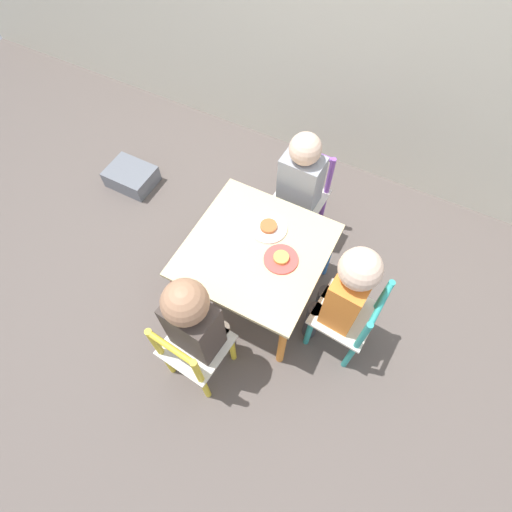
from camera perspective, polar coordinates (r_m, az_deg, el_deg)
The scene contains 11 objects.
ground_plane at distance 2.17m, azimuth 0.00°, elevation -4.97°, with size 6.00×6.00×0.00m, color #5B514C.
kids_table at distance 1.84m, azimuth 0.00°, elevation 0.12°, with size 0.62×0.62×0.43m.
chair_teal at distance 1.86m, azimuth 13.07°, elevation -8.67°, with size 0.28×0.28×0.53m.
chair_purple at distance 2.19m, azimuth 6.48°, elevation 8.31°, with size 0.27×0.27×0.53m.
chair_yellow at distance 1.79m, azimuth -8.89°, elevation -13.22°, with size 0.28×0.28×0.53m.
child_right at distance 1.69m, azimuth 12.55°, elevation -5.14°, with size 0.22×0.21×0.76m.
child_back at distance 2.02m, azimuth 6.16°, elevation 10.18°, with size 0.20×0.21×0.73m.
child_front at distance 1.60m, azimuth -8.57°, elevation -9.28°, with size 0.21×0.23×0.77m.
plate_right at distance 1.76m, azimuth 3.59°, elevation -0.39°, with size 0.15×0.15×0.03m.
plate_back at distance 1.84m, azimuth 1.80°, elevation 4.11°, with size 0.17×0.17×0.03m.
storage_bin at distance 2.67m, azimuth -17.36°, elevation 10.77°, with size 0.28×0.22×0.11m.
Camera 1 is at (0.44, -0.84, 1.95)m, focal length 28.00 mm.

